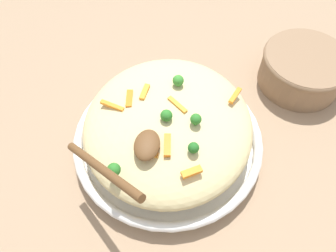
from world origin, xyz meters
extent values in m
plane|color=#9E7F60|center=(0.00, 0.00, 0.00)|extent=(2.40, 2.40, 0.00)
cylinder|color=white|center=(0.00, 0.00, 0.01)|extent=(0.32, 0.32, 0.02)
torus|color=white|center=(0.00, 0.00, 0.03)|extent=(0.35, 0.35, 0.02)
torus|color=black|center=(0.00, 0.00, 0.03)|extent=(0.34, 0.34, 0.00)
ellipsoid|color=#DBC689|center=(0.00, 0.00, 0.07)|extent=(0.31, 0.30, 0.08)
cube|color=orange|center=(0.00, -0.10, 0.11)|extent=(0.02, 0.04, 0.01)
cube|color=orange|center=(-0.02, -0.07, 0.11)|extent=(0.04, 0.02, 0.01)
cube|color=orange|center=(0.08, -0.01, 0.11)|extent=(0.01, 0.02, 0.01)
cube|color=orange|center=(0.06, -0.02, 0.11)|extent=(0.03, 0.01, 0.01)
cube|color=orange|center=(-0.01, 0.01, 0.11)|extent=(0.03, 0.04, 0.01)
cube|color=orange|center=(0.07, 0.01, 0.11)|extent=(0.04, 0.02, 0.01)
cube|color=orange|center=(0.10, 0.05, 0.11)|extent=(0.03, 0.03, 0.01)
cube|color=orange|center=(-0.03, -0.05, 0.11)|extent=(0.03, 0.01, 0.01)
cube|color=orange|center=(-0.05, 0.11, 0.11)|extent=(0.04, 0.02, 0.01)
cylinder|color=#296820|center=(0.02, 0.05, 0.11)|extent=(0.01, 0.01, 0.01)
sphere|color=#2D7A28|center=(0.02, 0.05, 0.12)|extent=(0.02, 0.02, 0.02)
cylinder|color=#296820|center=(0.12, -0.06, 0.11)|extent=(0.01, 0.01, 0.01)
sphere|color=#2D7A28|center=(0.12, -0.06, 0.12)|extent=(0.02, 0.02, 0.02)
cylinder|color=#205B1C|center=(0.07, 0.05, 0.11)|extent=(0.01, 0.01, 0.01)
sphere|color=#236B23|center=(0.07, 0.05, 0.12)|extent=(0.02, 0.02, 0.02)
cylinder|color=#296820|center=(0.02, 0.00, 0.11)|extent=(0.01, 0.01, 0.01)
sphere|color=#2D7A28|center=(0.02, 0.00, 0.12)|extent=(0.02, 0.02, 0.02)
cylinder|color=#377928|center=(-0.06, 0.01, 0.11)|extent=(0.01, 0.01, 0.01)
sphere|color=#3D8E33|center=(-0.06, 0.01, 0.12)|extent=(0.02, 0.02, 0.02)
ellipsoid|color=brown|center=(0.07, -0.02, 0.12)|extent=(0.06, 0.04, 0.02)
cylinder|color=brown|center=(0.14, -0.07, 0.16)|extent=(0.11, 0.14, 0.08)
cylinder|color=#8C6B4C|center=(-0.21, 0.26, 0.04)|extent=(0.17, 0.17, 0.08)
torus|color=#8C6B4C|center=(-0.21, 0.26, 0.07)|extent=(0.18, 0.18, 0.01)
camera|label=1|loc=(0.32, 0.05, 0.55)|focal=34.91mm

